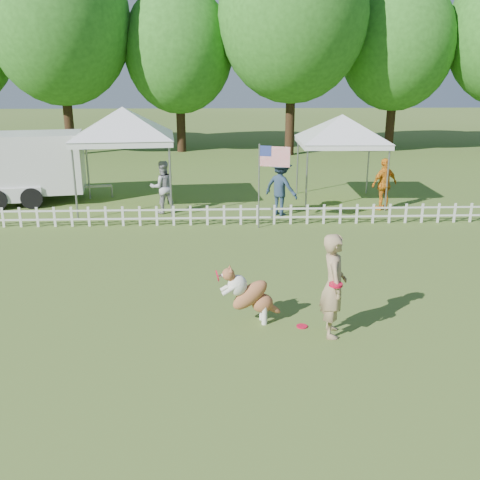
{
  "coord_description": "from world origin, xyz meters",
  "views": [
    {
      "loc": [
        -0.89,
        -8.41,
        4.4
      ],
      "look_at": [
        -0.47,
        2.0,
        1.1
      ],
      "focal_mm": 40.0,
      "sensor_mm": 36.0,
      "label": 1
    }
  ],
  "objects_px": {
    "frisbee_on_turf": "(302,326)",
    "canopy_tent_right": "(340,160)",
    "canopy_tent_left": "(125,159)",
    "spectator_b": "(281,187)",
    "dog": "(251,295)",
    "flag_pole": "(259,187)",
    "spectator_a": "(163,187)",
    "cargo_trailer": "(17,167)",
    "handler": "(334,285)",
    "spectator_c": "(384,184)"
  },
  "relations": [
    {
      "from": "frisbee_on_turf",
      "to": "canopy_tent_right",
      "type": "relative_size",
      "value": 0.07
    },
    {
      "from": "canopy_tent_left",
      "to": "spectator_b",
      "type": "distance_m",
      "value": 5.22
    },
    {
      "from": "dog",
      "to": "frisbee_on_turf",
      "type": "height_order",
      "value": "dog"
    },
    {
      "from": "flag_pole",
      "to": "spectator_a",
      "type": "bearing_deg",
      "value": 166.89
    },
    {
      "from": "frisbee_on_turf",
      "to": "cargo_trailer",
      "type": "height_order",
      "value": "cargo_trailer"
    },
    {
      "from": "frisbee_on_turf",
      "to": "cargo_trailer",
      "type": "relative_size",
      "value": 0.04
    },
    {
      "from": "dog",
      "to": "spectator_a",
      "type": "relative_size",
      "value": 0.65
    },
    {
      "from": "handler",
      "to": "spectator_b",
      "type": "bearing_deg",
      "value": 4.71
    },
    {
      "from": "frisbee_on_turf",
      "to": "spectator_b",
      "type": "relative_size",
      "value": 0.11
    },
    {
      "from": "cargo_trailer",
      "to": "spectator_a",
      "type": "xyz_separation_m",
      "value": [
        5.19,
        -1.76,
        -0.37
      ]
    },
    {
      "from": "spectator_b",
      "to": "frisbee_on_turf",
      "type": "bearing_deg",
      "value": 127.53
    },
    {
      "from": "dog",
      "to": "spectator_a",
      "type": "distance_m",
      "value": 8.43
    },
    {
      "from": "frisbee_on_turf",
      "to": "spectator_b",
      "type": "bearing_deg",
      "value": 86.43
    },
    {
      "from": "canopy_tent_right",
      "to": "cargo_trailer",
      "type": "distance_m",
      "value": 11.21
    },
    {
      "from": "handler",
      "to": "spectator_b",
      "type": "relative_size",
      "value": 1.01
    },
    {
      "from": "frisbee_on_turf",
      "to": "spectator_a",
      "type": "height_order",
      "value": "spectator_a"
    },
    {
      "from": "spectator_b",
      "to": "spectator_a",
      "type": "bearing_deg",
      "value": 34.95
    },
    {
      "from": "handler",
      "to": "spectator_c",
      "type": "distance_m",
      "value": 9.4
    },
    {
      "from": "dog",
      "to": "spectator_c",
      "type": "distance_m",
      "value": 9.58
    },
    {
      "from": "canopy_tent_left",
      "to": "spectator_b",
      "type": "relative_size",
      "value": 1.78
    },
    {
      "from": "spectator_b",
      "to": "canopy_tent_left",
      "type": "bearing_deg",
      "value": 27.71
    },
    {
      "from": "frisbee_on_turf",
      "to": "spectator_c",
      "type": "xyz_separation_m",
      "value": [
        3.97,
        8.44,
        0.84
      ]
    },
    {
      "from": "dog",
      "to": "spectator_c",
      "type": "relative_size",
      "value": 0.65
    },
    {
      "from": "canopy_tent_right",
      "to": "flag_pole",
      "type": "distance_m",
      "value": 4.42
    },
    {
      "from": "canopy_tent_right",
      "to": "flag_pole",
      "type": "relative_size",
      "value": 1.2
    },
    {
      "from": "canopy_tent_left",
      "to": "flag_pole",
      "type": "relative_size",
      "value": 1.32
    },
    {
      "from": "canopy_tent_right",
      "to": "spectator_b",
      "type": "height_order",
      "value": "canopy_tent_right"
    },
    {
      "from": "flag_pole",
      "to": "frisbee_on_turf",
      "type": "bearing_deg",
      "value": -68.06
    },
    {
      "from": "frisbee_on_turf",
      "to": "canopy_tent_left",
      "type": "bearing_deg",
      "value": 116.58
    },
    {
      "from": "frisbee_on_turf",
      "to": "cargo_trailer",
      "type": "distance_m",
      "value": 13.19
    },
    {
      "from": "flag_pole",
      "to": "cargo_trailer",
      "type": "bearing_deg",
      "value": 175.17
    },
    {
      "from": "canopy_tent_right",
      "to": "spectator_a",
      "type": "height_order",
      "value": "canopy_tent_right"
    },
    {
      "from": "handler",
      "to": "spectator_a",
      "type": "bearing_deg",
      "value": 28.44
    },
    {
      "from": "spectator_c",
      "to": "spectator_b",
      "type": "bearing_deg",
      "value": -15.84
    },
    {
      "from": "frisbee_on_turf",
      "to": "spectator_c",
      "type": "distance_m",
      "value": 9.36
    },
    {
      "from": "handler",
      "to": "spectator_b",
      "type": "height_order",
      "value": "handler"
    },
    {
      "from": "frisbee_on_turf",
      "to": "cargo_trailer",
      "type": "xyz_separation_m",
      "value": [
        -8.46,
        10.05,
        1.2
      ]
    },
    {
      "from": "frisbee_on_turf",
      "to": "canopy_tent_right",
      "type": "xyz_separation_m",
      "value": [
        2.73,
        9.61,
        1.46
      ]
    },
    {
      "from": "frisbee_on_turf",
      "to": "flag_pole",
      "type": "height_order",
      "value": "flag_pole"
    },
    {
      "from": "canopy_tent_left",
      "to": "flag_pole",
      "type": "distance_m",
      "value": 5.01
    },
    {
      "from": "canopy_tent_left",
      "to": "canopy_tent_right",
      "type": "height_order",
      "value": "canopy_tent_left"
    },
    {
      "from": "handler",
      "to": "spectator_b",
      "type": "distance_m",
      "value": 8.17
    },
    {
      "from": "flag_pole",
      "to": "spectator_b",
      "type": "xyz_separation_m",
      "value": [
        0.81,
        1.46,
        -0.32
      ]
    },
    {
      "from": "canopy_tent_left",
      "to": "spectator_b",
      "type": "height_order",
      "value": "canopy_tent_left"
    },
    {
      "from": "canopy_tent_right",
      "to": "cargo_trailer",
      "type": "bearing_deg",
      "value": 179.51
    },
    {
      "from": "spectator_a",
      "to": "spectator_b",
      "type": "relative_size",
      "value": 0.93
    },
    {
      "from": "spectator_a",
      "to": "spectator_b",
      "type": "xyz_separation_m",
      "value": [
        3.76,
        -0.41,
        0.06
      ]
    },
    {
      "from": "canopy_tent_right",
      "to": "spectator_c",
      "type": "height_order",
      "value": "canopy_tent_right"
    },
    {
      "from": "canopy_tent_left",
      "to": "spectator_a",
      "type": "xyz_separation_m",
      "value": [
        1.27,
        -0.79,
        -0.77
      ]
    },
    {
      "from": "cargo_trailer",
      "to": "spectator_c",
      "type": "xyz_separation_m",
      "value": [
        12.44,
        -1.61,
        -0.36
      ]
    }
  ]
}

